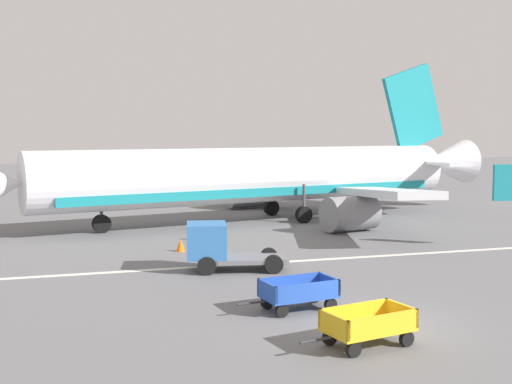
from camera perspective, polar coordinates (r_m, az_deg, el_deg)
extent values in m
plane|color=slate|center=(21.31, 10.75, -11.36)|extent=(220.00, 220.00, 0.00)
cube|color=silver|center=(30.28, 2.01, -6.22)|extent=(120.00, 0.36, 0.01)
cylinder|color=silver|center=(43.44, -0.07, 1.51)|extent=(30.13, 9.71, 3.70)
cube|color=teal|center=(43.52, -0.07, 0.18)|extent=(27.15, 8.92, 0.56)
cone|color=silver|center=(53.66, 16.32, 2.58)|extent=(5.12, 4.35, 3.52)
cube|color=silver|center=(38.84, 11.18, -0.05)|extent=(4.88, 13.25, 1.35)
cube|color=teal|center=(35.95, 21.06, 0.78)|extent=(1.12, 0.39, 1.90)
cylinder|color=gray|center=(39.46, 8.33, -1.89)|extent=(3.56, 2.71, 2.10)
cube|color=silver|center=(52.77, -0.39, 1.48)|extent=(9.38, 12.26, 1.35)
cube|color=teal|center=(59.69, -1.07, 2.85)|extent=(1.03, 0.78, 1.90)
cylinder|color=gray|center=(50.94, -0.79, -0.19)|extent=(3.56, 2.71, 2.10)
cube|color=teal|center=(51.34, 13.76, 7.27)|extent=(5.93, 1.56, 6.88)
cube|color=silver|center=(49.17, 16.32, 2.45)|extent=(2.36, 5.37, 0.24)
cube|color=silver|center=(53.91, 11.55, 2.80)|extent=(4.14, 5.41, 0.24)
cylinder|color=#4C4C51|center=(39.75, -13.54, -1.29)|extent=(0.20, 0.20, 2.04)
cylinder|color=black|center=(39.88, -13.51, -2.75)|extent=(1.17, 0.66, 1.10)
cylinder|color=#4C4C51|center=(42.94, 4.26, -0.66)|extent=(0.20, 0.20, 2.04)
cylinder|color=black|center=(43.06, 4.26, -2.02)|extent=(1.17, 0.66, 1.10)
cylinder|color=#4C4C51|center=(46.69, 1.37, -0.16)|extent=(0.20, 0.20, 2.04)
cylinder|color=black|center=(46.80, 1.36, -1.40)|extent=(1.17, 0.66, 1.10)
cube|color=gold|center=(19.06, 9.90, -11.88)|extent=(2.74, 1.89, 0.08)
cube|color=gold|center=(18.48, 11.19, -11.43)|extent=(2.47, 0.61, 0.55)
cube|color=gold|center=(19.46, 8.71, -10.53)|extent=(2.47, 0.61, 0.55)
cube|color=gold|center=(18.27, 6.90, -11.56)|extent=(0.39, 1.39, 0.55)
cube|color=gold|center=(19.71, 12.70, -10.39)|extent=(0.39, 1.39, 0.55)
cylinder|color=#2D2D33|center=(18.05, 5.29, -12.94)|extent=(0.99, 0.29, 0.08)
cylinder|color=black|center=(18.17, 8.62, -13.59)|extent=(0.46, 0.25, 0.44)
cylinder|color=black|center=(19.03, 6.54, -12.68)|extent=(0.46, 0.25, 0.44)
cylinder|color=black|center=(19.30, 13.18, -12.52)|extent=(0.46, 0.25, 0.44)
cylinder|color=black|center=(20.11, 11.02, -11.74)|extent=(0.46, 0.25, 0.44)
cube|color=#234CB2|center=(22.40, 3.79, -9.17)|extent=(2.68, 1.76, 0.08)
cube|color=#234CB2|center=(21.77, 4.63, -8.75)|extent=(2.49, 0.47, 0.55)
cube|color=#234CB2|center=(22.88, 3.01, -8.04)|extent=(2.49, 0.47, 0.55)
cube|color=#234CB2|center=(21.78, 1.00, -8.73)|extent=(0.31, 1.40, 0.55)
cube|color=#234CB2|center=(22.91, 6.45, -8.05)|extent=(0.31, 1.40, 0.55)
cylinder|color=#2D2D33|center=(21.63, -0.45, -9.80)|extent=(1.00, 0.23, 0.08)
cylinder|color=black|center=(21.56, 2.30, -10.46)|extent=(0.46, 0.22, 0.44)
cylinder|color=black|center=(22.53, 0.97, -9.76)|extent=(0.46, 0.22, 0.44)
cylinder|color=black|center=(22.46, 6.62, -9.84)|extent=(0.46, 0.22, 0.44)
cylinder|color=black|center=(23.38, 5.16, -9.21)|extent=(0.46, 0.22, 0.44)
cube|color=slate|center=(28.59, -0.41, -5.91)|extent=(3.40, 2.45, 0.20)
cube|color=#3370B7|center=(28.32, -4.41, -4.28)|extent=(2.03, 2.19, 1.50)
cube|color=#19232D|center=(28.29, -6.03, -4.00)|extent=(0.38, 1.60, 0.67)
cylinder|color=black|center=(27.66, -4.37, -6.52)|extent=(0.84, 0.45, 0.80)
cylinder|color=black|center=(29.34, -4.45, -5.83)|extent=(0.84, 0.45, 0.80)
cylinder|color=black|center=(27.87, 1.59, -6.42)|extent=(0.84, 0.45, 0.80)
cylinder|color=black|center=(29.53, 1.18, -5.74)|extent=(0.84, 0.45, 0.80)
cone|color=orange|center=(33.12, -6.70, -4.72)|extent=(0.46, 0.46, 0.61)
cone|color=orange|center=(36.48, -5.56, -3.67)|extent=(0.55, 0.55, 0.73)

